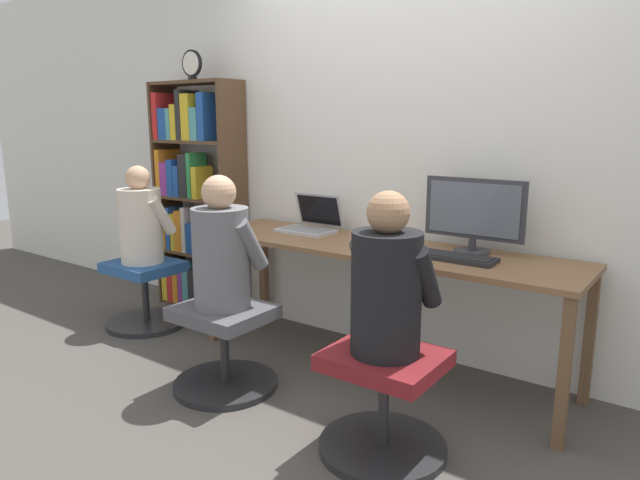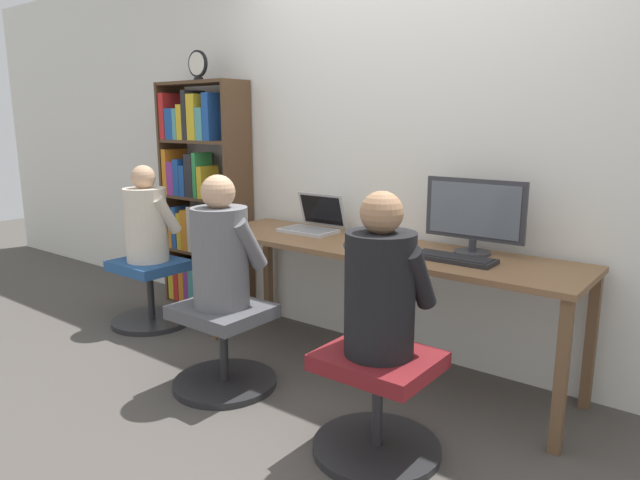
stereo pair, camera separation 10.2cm
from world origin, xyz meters
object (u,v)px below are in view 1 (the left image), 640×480
(person_at_laptop, at_px, (222,250))
(desk_clock, at_px, (192,64))
(office_chair_left, at_px, (384,400))
(office_chair_right, at_px, (224,346))
(bookshelf, at_px, (191,199))
(person_near_shelf, at_px, (141,221))
(desktop_monitor, at_px, (474,214))
(keyboard, at_px, (455,257))
(person_at_monitor, at_px, (387,284))
(laptop, at_px, (310,224))
(office_chair_side, at_px, (145,292))

(person_at_laptop, xyz_separation_m, desk_clock, (-1.07, 0.81, 1.06))
(office_chair_left, relative_size, office_chair_right, 1.00)
(bookshelf, xyz_separation_m, person_near_shelf, (0.04, -0.50, -0.09))
(desktop_monitor, height_order, office_chair_left, desktop_monitor)
(office_chair_right, xyz_separation_m, person_near_shelf, (-1.16, 0.37, 0.52))
(keyboard, bearing_deg, person_at_monitor, -91.44)
(laptop, height_order, office_chair_side, laptop)
(desktop_monitor, bearing_deg, bookshelf, 179.38)
(office_chair_side, bearing_deg, desktop_monitor, 12.32)
(desktop_monitor, xyz_separation_m, desk_clock, (-2.10, -0.03, 0.88))
(bookshelf, bearing_deg, office_chair_right, -35.87)
(laptop, distance_m, office_chair_right, 0.99)
(keyboard, xyz_separation_m, office_chair_left, (-0.02, -0.68, -0.51))
(laptop, height_order, bookshelf, bookshelf)
(keyboard, bearing_deg, office_chair_side, -172.67)
(person_at_laptop, distance_m, desk_clock, 1.71)
(desktop_monitor, xyz_separation_m, keyboard, (-0.01, -0.20, -0.20))
(keyboard, xyz_separation_m, person_at_monitor, (-0.02, -0.67, 0.01))
(person_at_monitor, distance_m, person_near_shelf, 2.20)
(laptop, relative_size, person_at_laptop, 0.50)
(person_at_monitor, bearing_deg, office_chair_right, 178.53)
(laptop, bearing_deg, desktop_monitor, 1.38)
(desktop_monitor, distance_m, office_chair_right, 1.51)
(person_at_laptop, relative_size, office_chair_side, 1.24)
(desktop_monitor, distance_m, person_near_shelf, 2.25)
(person_at_laptop, xyz_separation_m, bookshelf, (-1.20, 0.86, 0.08))
(laptop, bearing_deg, bookshelf, 177.56)
(desk_clock, height_order, person_near_shelf, desk_clock)
(person_at_monitor, height_order, bookshelf, bookshelf)
(keyboard, height_order, office_chair_left, keyboard)
(office_chair_side, bearing_deg, laptop, 21.88)
(person_at_monitor, height_order, person_near_shelf, person_at_monitor)
(office_chair_left, height_order, office_chair_side, same)
(office_chair_side, bearing_deg, person_at_laptop, -17.24)
(person_at_laptop, xyz_separation_m, office_chair_side, (-1.16, 0.36, -0.53))
(office_chair_left, distance_m, office_chair_side, 2.20)
(person_at_laptop, bearing_deg, office_chair_right, -90.00)
(laptop, xyz_separation_m, keyboard, (1.05, -0.17, -0.04))
(bookshelf, relative_size, office_chair_side, 3.02)
(keyboard, height_order, person_at_monitor, person_at_monitor)
(desktop_monitor, height_order, person_at_laptop, person_at_laptop)
(laptop, bearing_deg, office_chair_side, -158.12)
(desktop_monitor, bearing_deg, person_at_laptop, -141.01)
(keyboard, relative_size, bookshelf, 0.24)
(office_chair_right, distance_m, person_at_laptop, 0.53)
(keyboard, xyz_separation_m, desk_clock, (-2.09, 0.17, 1.07))
(person_near_shelf, bearing_deg, bookshelf, 94.91)
(bookshelf, bearing_deg, person_near_shelf, -85.09)
(person_at_laptop, bearing_deg, laptop, 92.03)
(desktop_monitor, relative_size, person_near_shelf, 0.81)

